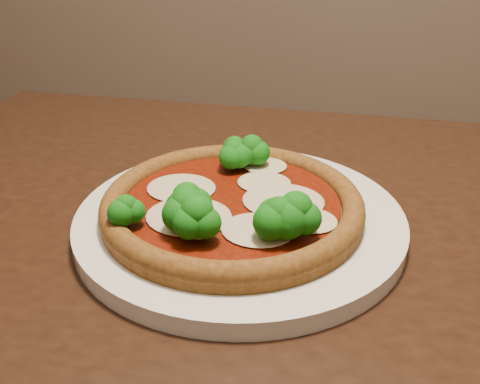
# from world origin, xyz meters

# --- Properties ---
(dining_table) EXTENTS (1.08, 0.78, 0.75)m
(dining_table) POSITION_xyz_m (0.12, 0.19, 0.64)
(dining_table) COLOR black
(dining_table) RESTS_ON floor
(plate) EXTENTS (0.32, 0.32, 0.02)m
(plate) POSITION_xyz_m (0.06, 0.21, 0.76)
(plate) COLOR silver
(plate) RESTS_ON dining_table
(pizza) EXTENTS (0.25, 0.25, 0.06)m
(pizza) POSITION_xyz_m (0.06, 0.20, 0.78)
(pizza) COLOR brown
(pizza) RESTS_ON plate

